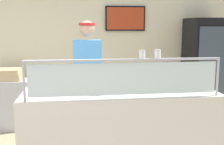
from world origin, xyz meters
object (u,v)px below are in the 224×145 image
(pizza_tray, at_px, (95,90))
(worker_figure, at_px, (88,76))
(pepper_flake_shaker, at_px, (158,54))
(drink_fridge, at_px, (204,69))
(pizza_box_stack, at_px, (8,74))
(parmesan_shaker, at_px, (142,55))
(pizza_server, at_px, (92,89))

(pizza_tray, relative_size, worker_figure, 0.25)
(pizza_tray, relative_size, pepper_flake_shaker, 4.87)
(drink_fridge, height_order, pizza_box_stack, drink_fridge)
(parmesan_shaker, relative_size, pizza_box_stack, 0.18)
(drink_fridge, bearing_deg, pizza_box_stack, -179.27)
(parmesan_shaker, height_order, pepper_flake_shaker, pepper_flake_shaker)
(parmesan_shaker, relative_size, worker_figure, 0.05)
(worker_figure, bearing_deg, pizza_tray, -85.86)
(pizza_tray, distance_m, parmesan_shaker, 0.72)
(pizza_server, distance_m, pepper_flake_shaker, 0.84)
(pizza_box_stack, bearing_deg, parmesan_shaker, -48.32)
(drink_fridge, bearing_deg, pizza_tray, -141.11)
(pizza_box_stack, bearing_deg, pizza_tray, -51.13)
(drink_fridge, xyz_separation_m, pizza_box_stack, (-3.43, -0.04, -0.01))
(drink_fridge, bearing_deg, parmesan_shaker, -128.81)
(pizza_server, distance_m, parmesan_shaker, 0.72)
(pizza_tray, distance_m, pizza_server, 0.05)
(pizza_tray, relative_size, drink_fridge, 0.25)
(pizza_box_stack, bearing_deg, pizza_server, -52.32)
(pepper_flake_shaker, relative_size, drink_fridge, 0.05)
(drink_fridge, bearing_deg, worker_figure, -155.42)
(pizza_server, height_order, worker_figure, worker_figure)
(pepper_flake_shaker, distance_m, pizza_box_stack, 2.84)
(parmesan_shaker, distance_m, drink_fridge, 2.67)
(worker_figure, xyz_separation_m, pizza_box_stack, (-1.28, 0.94, -0.10))
(pepper_flake_shaker, height_order, pizza_box_stack, pepper_flake_shaker)
(pepper_flake_shaker, distance_m, worker_figure, 1.32)
(pizza_tray, distance_m, drink_fridge, 2.70)
(worker_figure, distance_m, drink_fridge, 2.37)
(parmesan_shaker, xyz_separation_m, pepper_flake_shaker, (0.16, 0.00, 0.00))
(pizza_server, bearing_deg, parmesan_shaker, -46.38)
(worker_figure, bearing_deg, drink_fridge, 24.58)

